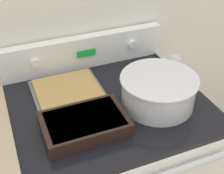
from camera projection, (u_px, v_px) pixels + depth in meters
kitchen_wall at (78, 2)px, 1.39m from camera, size 8.00×0.05×2.50m
control_panel at (84, 52)px, 1.47m from camera, size 0.79×0.07×0.16m
mixing_bowl at (158, 89)px, 1.23m from camera, size 0.31×0.31×0.13m
casserole_dish at (85, 123)px, 1.13m from camera, size 0.31×0.20×0.05m
baking_tray at (67, 90)px, 1.33m from camera, size 0.29×0.25×0.02m
ladle at (173, 62)px, 1.47m from camera, size 0.08×0.31×0.08m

